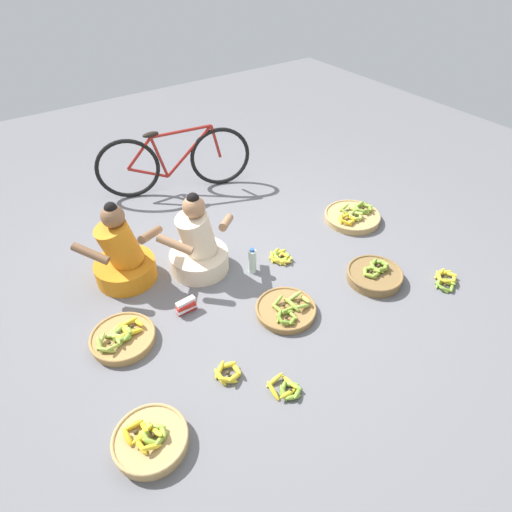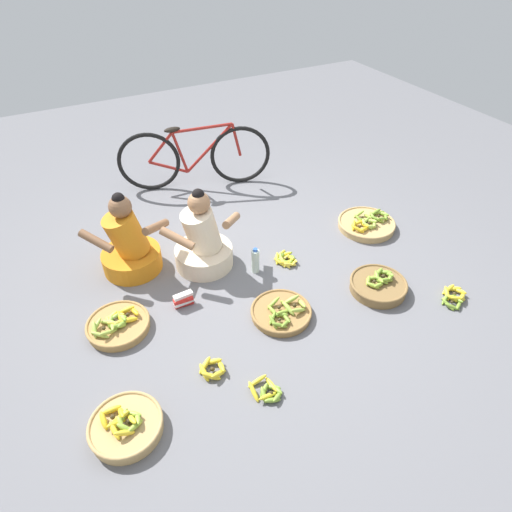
% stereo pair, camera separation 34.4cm
% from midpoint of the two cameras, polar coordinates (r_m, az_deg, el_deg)
% --- Properties ---
extents(ground_plane, '(10.00, 10.00, 0.00)m').
position_cam_midpoint_polar(ground_plane, '(3.90, 1.15, -2.44)').
color(ground_plane, slate).
extents(vendor_woman_front, '(0.76, 0.52, 0.79)m').
position_cam_midpoint_polar(vendor_woman_front, '(3.86, -4.42, 1.70)').
color(vendor_woman_front, beige).
rests_on(vendor_woman_front, ground).
extents(vendor_woman_behind, '(0.76, 0.52, 0.78)m').
position_cam_midpoint_polar(vendor_woman_behind, '(3.92, -13.82, 1.17)').
color(vendor_woman_behind, orange).
rests_on(vendor_woman_behind, ground).
extents(bicycle_leaning, '(1.63, 0.57, 0.73)m').
position_cam_midpoint_polar(bicycle_leaning, '(5.03, -6.00, 12.59)').
color(bicycle_leaning, black).
rests_on(bicycle_leaning, ground).
extents(banana_basket_back_center, '(0.49, 0.49, 0.13)m').
position_cam_midpoint_polar(banana_basket_back_center, '(3.53, 6.15, -7.39)').
color(banana_basket_back_center, olive).
rests_on(banana_basket_back_center, ground).
extents(banana_basket_mid_left, '(0.47, 0.47, 0.15)m').
position_cam_midpoint_polar(banana_basket_mid_left, '(2.98, -13.26, -20.90)').
color(banana_basket_mid_left, tan).
rests_on(banana_basket_mid_left, ground).
extents(banana_basket_front_right, '(0.49, 0.49, 0.14)m').
position_cam_midpoint_polar(banana_basket_front_right, '(3.53, -14.89, -8.74)').
color(banana_basket_front_right, '#A87F47').
rests_on(banana_basket_front_right, ground).
extents(banana_basket_near_vendor, '(0.48, 0.48, 0.16)m').
position_cam_midpoint_polar(banana_basket_near_vendor, '(3.91, 18.10, -3.72)').
color(banana_basket_near_vendor, brown).
rests_on(banana_basket_near_vendor, ground).
extents(banana_basket_near_bicycle, '(0.57, 0.57, 0.14)m').
position_cam_midpoint_polar(banana_basket_near_bicycle, '(4.62, 16.31, 3.98)').
color(banana_basket_near_bicycle, tan).
rests_on(banana_basket_near_bicycle, ground).
extents(loose_bananas_front_center, '(0.22, 0.24, 0.09)m').
position_cam_midpoint_polar(loose_bananas_front_center, '(4.04, 6.36, -0.52)').
color(loose_bananas_front_center, olive).
rests_on(loose_bananas_front_center, ground).
extents(loose_bananas_front_left, '(0.21, 0.22, 0.09)m').
position_cam_midpoint_polar(loose_bananas_front_left, '(3.17, -2.56, -14.66)').
color(loose_bananas_front_left, yellow).
rests_on(loose_bananas_front_left, ground).
extents(loose_bananas_mid_right, '(0.21, 0.24, 0.09)m').
position_cam_midpoint_polar(loose_bananas_mid_right, '(3.09, 4.83, -17.27)').
color(loose_bananas_mid_right, olive).
rests_on(loose_bananas_mid_right, ground).
extents(loose_bananas_back_right, '(0.29, 0.26, 0.09)m').
position_cam_midpoint_polar(loose_bananas_back_right, '(4.08, 26.58, -4.82)').
color(loose_bananas_back_right, yellow).
rests_on(loose_bananas_back_right, ground).
extents(water_bottle, '(0.07, 0.07, 0.25)m').
position_cam_midpoint_polar(water_bottle, '(3.86, 2.47, -0.74)').
color(water_bottle, silver).
rests_on(water_bottle, ground).
extents(packet_carton_stack, '(0.17, 0.08, 0.12)m').
position_cam_midpoint_polar(packet_carton_stack, '(3.60, -6.75, -5.83)').
color(packet_carton_stack, red).
rests_on(packet_carton_stack, ground).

